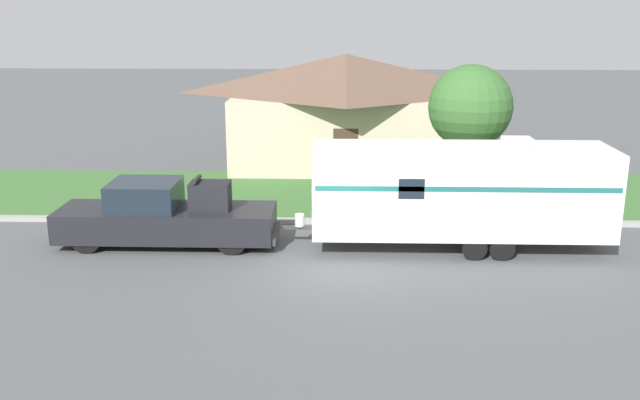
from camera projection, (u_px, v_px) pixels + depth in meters
The scene contains 8 objects.
ground_plane at pixel (329, 264), 19.53m from camera, with size 120.00×120.00×0.00m, color #515456.
curb_strip at pixel (331, 221), 23.12m from camera, with size 80.00×0.30×0.14m.
lawn_strip at pixel (333, 194), 26.65m from camera, with size 80.00×7.00×0.03m.
house_across_street at pixel (346, 108), 31.17m from camera, with size 10.36×6.74×4.81m.
pickup_truck at pixel (165, 216), 20.90m from camera, with size 6.44×1.94×2.03m.
travel_trailer at pixel (461, 190), 20.41m from camera, with size 9.35×2.35×3.26m.
mailbox at pixel (514, 187), 23.45m from camera, with size 0.48×0.20×1.40m.
tree_in_yard at pixel (470, 107), 24.15m from camera, with size 2.86×2.86×4.95m.
Camera 1 is at (0.33, -18.35, 6.90)m, focal length 40.00 mm.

